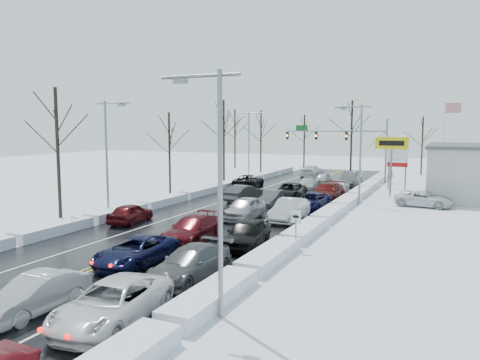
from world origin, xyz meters
The scene contains 44 objects.
ground centered at (0.00, 0.00, 0.00)m, with size 160.00×160.00×0.00m, color silver.
road_surface centered at (0.00, 2.00, 0.01)m, with size 14.00×84.00×0.01m, color black.
snow_bank_left centered at (-7.60, 2.00, 0.00)m, with size 1.48×72.00×0.67m, color silver.
snow_bank_right centered at (7.60, 2.00, 0.00)m, with size 1.48×72.00×0.67m, color silver.
traffic_signal_mast centered at (3.45, 27.99, 5.48)m, with size 13.28×0.39×8.00m.
tires_plus_sign centered at (10.50, 15.99, 4.99)m, with size 3.20×0.34×6.00m.
used_vehicles_sign centered at (10.50, 22.00, 3.32)m, with size 2.20×0.22×4.65m.
speed_limit_sign centered at (8.20, -8.00, 1.63)m, with size 0.55×0.09×2.35m.
flagpole centered at (15.17, 30.00, 5.93)m, with size 1.87×1.20×10.00m.
streetlight_se centered at (8.30, -18.00, 5.31)m, with size 3.20×0.25×9.00m.
streetlight_ne centered at (8.30, 10.00, 5.31)m, with size 3.20×0.25×9.00m.
streetlight_sw centered at (-8.30, -4.00, 5.31)m, with size 3.20×0.25×9.00m.
streetlight_nw centered at (-8.30, 24.00, 5.31)m, with size 3.20×0.25×9.00m.
tree_left_b centered at (-11.50, -6.00, 6.99)m, with size 4.00×4.00×10.00m.
tree_left_c centered at (-10.50, 8.00, 5.94)m, with size 3.40×3.40×8.50m.
tree_left_d centered at (-11.20, 22.00, 7.33)m, with size 4.20×4.20×10.50m.
tree_left_e centered at (-10.80, 34.00, 6.64)m, with size 3.80×3.80×9.50m.
tree_far_a centered at (-18.00, 40.00, 6.99)m, with size 4.00×4.00×10.00m.
tree_far_b centered at (-6.00, 41.00, 6.29)m, with size 3.60×3.60×9.00m.
tree_far_c centered at (2.00, 39.00, 7.68)m, with size 4.40×4.40×11.00m.
tree_far_d centered at (12.00, 40.50, 5.94)m, with size 3.40×3.40×8.50m.
queued_car_1 centered at (1.94, -20.50, 0.00)m, with size 1.52×4.36×1.44m, color #A9ACB1.
queued_car_2 centered at (1.60, -13.90, 0.00)m, with size 2.40×5.21×1.45m, color black.
queued_car_3 centered at (1.85, -8.59, 0.00)m, with size 2.22×5.47×1.59m, color #49090F.
queued_car_4 centered at (1.81, -0.74, 0.00)m, with size 2.00×4.97×1.69m, color #A9ABB1.
queued_car_5 centered at (1.56, 6.11, 0.00)m, with size 1.43×4.10×1.35m, color #45474B.
queued_car_6 centered at (1.89, 9.94, 0.00)m, with size 2.66×5.78×1.60m, color black.
queued_car_7 centered at (1.65, 16.72, 0.00)m, with size 1.94×4.78×1.39m, color #A5A9AD.
queued_car_8 centered at (1.67, 23.40, 0.00)m, with size 1.57×3.91×1.33m, color #A8ABB0.
queued_car_10 centered at (5.21, -20.07, 0.00)m, with size 2.50×5.43×1.51m, color silver.
queued_car_11 centered at (5.23, -14.62, 0.00)m, with size 2.08×5.11×1.48m, color #45484B.
queued_car_12 centered at (5.35, -8.40, 0.00)m, with size 1.95×4.85×1.65m, color black.
queued_car_13 centered at (5.18, -0.04, 0.00)m, with size 1.78×5.10×1.68m, color #A6A9AE.
queued_car_14 centered at (5.31, 5.47, 0.00)m, with size 2.36×5.11×1.42m, color black.
queued_car_15 centered at (5.40, 10.60, 0.00)m, with size 2.39×5.87×1.70m, color #450909.
queued_car_16 centered at (5.25, 16.88, 0.00)m, with size 1.62×4.02×1.37m, color silver.
queued_car_17 centered at (5.20, 23.14, 0.00)m, with size 1.82×5.22×1.72m, color #45484B.
oncoming_car_0 centered at (-1.78, 7.20, 0.00)m, with size 1.66×4.75×1.57m, color #3B3D3F.
oncoming_car_1 centered at (-5.29, 16.53, 0.00)m, with size 2.54×5.52×1.53m, color black.
oncoming_car_2 centered at (-1.84, 31.02, 0.00)m, with size 2.33×5.73×1.66m, color silver.
oncoming_car_3 centered at (-5.17, -5.51, 0.00)m, with size 1.75×4.35×1.48m, color #44090D.
parked_car_0 centered at (13.96, 10.93, 0.00)m, with size 2.25×4.89×1.36m, color silver.
parked_car_1 centered at (17.13, 15.62, 0.00)m, with size 1.88×4.62×1.34m, color #404345.
parked_car_2 centered at (14.86, 22.17, 0.00)m, with size 1.70×4.24×1.44m, color #480A09.
Camera 1 is at (16.01, -32.82, 6.99)m, focal length 35.00 mm.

